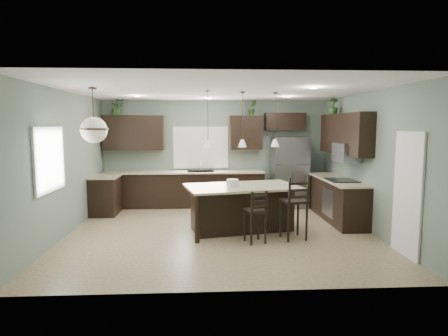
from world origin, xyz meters
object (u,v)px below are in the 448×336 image
bar_stool_center (255,216)px  kitchen_island (242,208)px  bar_stool_right (294,208)px  refrigerator (289,172)px  serving_dish (233,183)px  plant_back_left (117,107)px

bar_stool_center → kitchen_island: bearing=82.6°
bar_stool_center → bar_stool_right: 0.78m
refrigerator → serving_dish: refrigerator is taller
kitchen_island → serving_dish: serving_dish is taller
bar_stool_right → refrigerator: bearing=67.1°
serving_dish → bar_stool_center: (0.35, -0.76, -0.50)m
refrigerator → serving_dish: 2.81m
kitchen_island → bar_stool_right: size_ratio=1.85×
bar_stool_right → serving_dish: bearing=140.7°
refrigerator → serving_dish: size_ratio=7.71×
kitchen_island → bar_stool_right: 1.11m
refrigerator → bar_stool_center: 3.33m
refrigerator → bar_stool_center: refrigerator is taller
serving_dish → bar_stool_center: 0.98m
plant_back_left → bar_stool_right: bearing=-38.6°
bar_stool_right → plant_back_left: (-3.90, 3.11, 2.00)m
kitchen_island → refrigerator: bearing=44.3°
refrigerator → bar_stool_right: refrigerator is taller
serving_dish → bar_stool_center: bearing=-65.2°
kitchen_island → serving_dish: bearing=-180.0°
serving_dish → bar_stool_right: bar_stool_right is taller
bar_stool_center → bar_stool_right: size_ratio=0.82×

